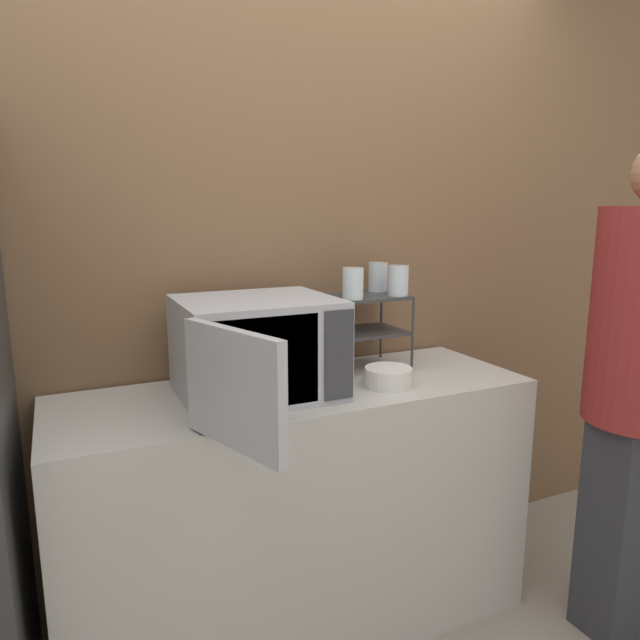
# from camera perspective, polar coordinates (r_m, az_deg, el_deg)

# --- Properties ---
(wall_back) EXTENTS (8.00, 0.06, 2.60)m
(wall_back) POSITION_cam_1_polar(r_m,az_deg,el_deg) (2.17, -5.61, 5.62)
(wall_back) COLOR brown
(wall_back) RESTS_ON ground_plane
(counter) EXTENTS (1.62, 0.56, 0.90)m
(counter) POSITION_cam_1_polar(r_m,az_deg,el_deg) (2.14, -2.13, -18.41)
(counter) COLOR #B7B2A8
(counter) RESTS_ON ground_plane
(microwave) EXTENTS (0.52, 0.79, 0.32)m
(microwave) POSITION_cam_1_polar(r_m,az_deg,el_deg) (1.84, -6.41, -2.85)
(microwave) COLOR #ADADB2
(microwave) RESTS_ON counter
(dish_rack) EXTENTS (0.28, 0.24, 0.28)m
(dish_rack) POSITION_cam_1_polar(r_m,az_deg,el_deg) (2.16, 4.65, 0.47)
(dish_rack) COLOR #333333
(dish_rack) RESTS_ON counter
(glass_front_left) EXTENTS (0.08, 0.08, 0.11)m
(glass_front_left) POSITION_cam_1_polar(r_m,az_deg,el_deg) (2.04, 3.31, 3.67)
(glass_front_left) COLOR silver
(glass_front_left) RESTS_ON dish_rack
(glass_back_right) EXTENTS (0.08, 0.08, 0.11)m
(glass_back_right) POSITION_cam_1_polar(r_m,az_deg,el_deg) (2.25, 5.81, 4.32)
(glass_back_right) COLOR silver
(glass_back_right) RESTS_ON dish_rack
(glass_front_right) EXTENTS (0.08, 0.08, 0.11)m
(glass_front_right) POSITION_cam_1_polar(r_m,az_deg,el_deg) (2.14, 7.84, 3.93)
(glass_front_right) COLOR silver
(glass_front_right) RESTS_ON dish_rack
(bowl) EXTENTS (0.16, 0.16, 0.07)m
(bowl) POSITION_cam_1_polar(r_m,az_deg,el_deg) (1.98, 6.85, -5.69)
(bowl) COLOR silver
(bowl) RESTS_ON counter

